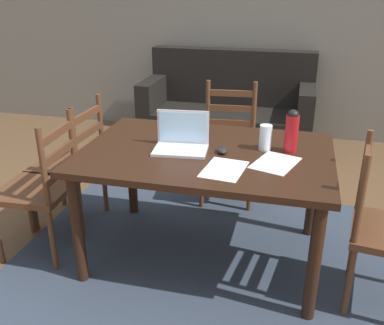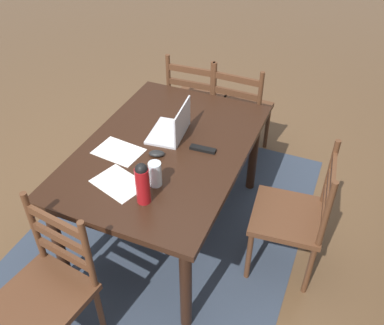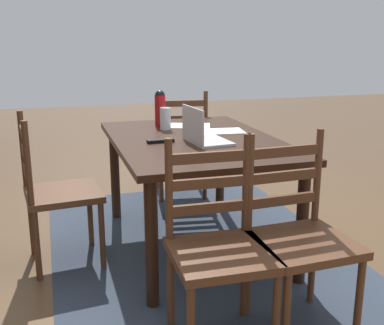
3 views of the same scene
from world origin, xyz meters
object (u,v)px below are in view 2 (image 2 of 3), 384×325
Objects in this scene: chair_left_far at (241,112)px; drinking_glass at (155,174)px; computer_mouse at (157,154)px; dining_table at (165,158)px; laptop at (174,128)px; water_bottle at (142,183)px; chair_far_head at (294,216)px; chair_right_near at (48,291)px; chair_left_near at (196,103)px; tv_remote at (203,149)px.

chair_left_far is 6.13× the size of drinking_glass.
dining_table is at bearing 155.74° from computer_mouse.
laptop is 1.30× the size of water_bottle.
chair_left_far is (-1.04, -0.68, 0.00)m from chair_far_head.
chair_left_near is (-2.08, -0.00, 0.00)m from chair_right_near.
chair_far_head is 5.59× the size of tv_remote.
laptop is at bearing -178.84° from dining_table.
chair_left_near reaches higher than computer_mouse.
computer_mouse is (0.25, -0.01, -0.04)m from laptop.
water_bottle is (1.53, 0.31, 0.42)m from chair_left_near.
chair_far_head is at bearing 46.39° from chair_left_near.
drinking_glass is (0.35, -0.78, 0.36)m from chair_far_head.
chair_left_near reaches higher than drinking_glass.
chair_far_head is at bearing 133.95° from chair_right_near.
chair_far_head is 9.50× the size of computer_mouse.
chair_left_far is (-1.04, 0.20, -0.20)m from dining_table.
chair_far_head is at bearing 33.27° from chair_left_far.
chair_right_near is at bearing -10.86° from dining_table.
chair_right_near is 1.26m from laptop.
chair_left_near is 2.79× the size of laptop.
laptop reaches higher than tv_remote.
water_bottle is 0.59m from tv_remote.
chair_right_near is 0.76m from water_bottle.
chair_far_head is 2.79× the size of laptop.
laptop is at bearing -99.51° from chair_far_head.
laptop is 3.41× the size of computer_mouse.
chair_right_near is at bearing -23.56° from drinking_glass.
drinking_glass is at bearing 6.78° from computer_mouse.
chair_far_head is at bearing 113.93° from drinking_glass.
water_bottle is (-0.55, 0.31, 0.42)m from chair_right_near.
dining_table is 1.08m from chair_right_near.
chair_right_near is (1.05, -1.09, 0.00)m from chair_far_head.
chair_right_near is (2.08, -0.40, 0.00)m from chair_left_far.
water_bottle is at bearing -57.44° from chair_far_head.
chair_left_near is at bearing -168.93° from dining_table.
drinking_glass is 1.55× the size of computer_mouse.
chair_left_near is at bearing -133.61° from chair_far_head.
chair_left_far is 9.50× the size of computer_mouse.
dining_table is 0.27m from tv_remote.
dining_table is 1.59× the size of chair_left_far.
chair_right_near is at bearing -29.26° from water_bottle.
dining_table is at bearing 1.16° from laptop.
chair_right_near is 5.59× the size of tv_remote.
drinking_glass is 0.43m from tv_remote.
computer_mouse is (-0.24, -0.12, -0.06)m from drinking_glass.
dining_table is at bearing -89.74° from chair_far_head.
chair_right_near is 2.79× the size of laptop.
chair_left_far is at bearing 169.02° from chair_right_near.
chair_left_far is 0.41m from chair_left_near.
chair_far_head is at bearing 90.26° from dining_table.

